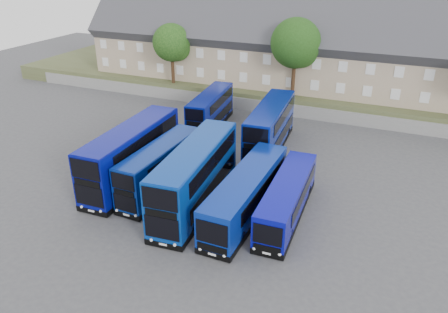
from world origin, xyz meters
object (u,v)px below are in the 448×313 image
at_px(dd_front_mid, 161,169).
at_px(tree_west, 173,44).
at_px(coach_east_a, 246,195).
at_px(tree_mid, 297,45).
at_px(dd_front_left, 132,155).

bearing_deg(dd_front_mid, tree_west, 118.18).
bearing_deg(coach_east_a, dd_front_mid, 176.05).
xyz_separation_m(dd_front_mid, tree_west, (-11.13, 22.39, 5.13)).
xyz_separation_m(dd_front_mid, tree_mid, (4.87, 22.89, 6.15)).
xyz_separation_m(coach_east_a, tree_mid, (-2.76, 23.52, 6.46)).
bearing_deg(coach_east_a, tree_mid, 97.47).
xyz_separation_m(tree_west, tree_mid, (16.00, 0.50, 1.02)).
bearing_deg(tree_mid, dd_front_mid, -102.01).
relative_size(dd_front_mid, coach_east_a, 0.83).
bearing_deg(dd_front_left, tree_mid, 68.78).
bearing_deg(tree_west, tree_mid, 1.79).
relative_size(coach_east_a, tree_west, 1.57).
bearing_deg(dd_front_left, dd_front_mid, -10.70).
height_order(dd_front_left, tree_mid, tree_mid).
bearing_deg(tree_west, coach_east_a, -50.83).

